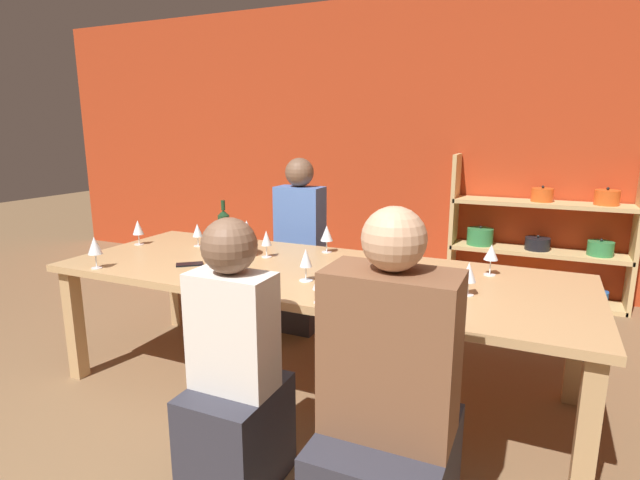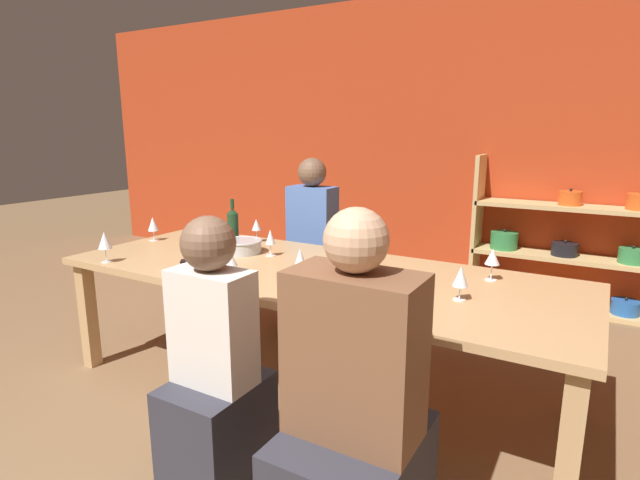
% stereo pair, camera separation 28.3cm
% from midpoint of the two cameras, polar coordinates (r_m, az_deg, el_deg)
% --- Properties ---
extents(wall_back_red, '(8.80, 0.06, 2.70)m').
position_cam_midpoint_polar(wall_back_red, '(4.93, 9.46, 10.84)').
color(wall_back_red, '#B23819').
rests_on(wall_back_red, ground_plane).
extents(shelf_unit, '(1.48, 0.30, 1.27)m').
position_cam_midpoint_polar(shelf_unit, '(4.67, 22.10, -0.76)').
color(shelf_unit, tan).
rests_on(shelf_unit, ground_plane).
extents(dining_table, '(2.90, 1.08, 0.72)m').
position_cam_midpoint_polar(dining_table, '(2.80, -3.75, -4.73)').
color(dining_table, tan).
rests_on(dining_table, ground_plane).
extents(mixing_bowl, '(0.26, 0.26, 0.08)m').
position_cam_midpoint_polar(mixing_bowl, '(3.16, -12.12, -0.89)').
color(mixing_bowl, '#B7BABC').
rests_on(mixing_bowl, dining_table).
extents(wine_bottle_green, '(0.07, 0.07, 0.32)m').
position_cam_midpoint_polar(wine_bottle_green, '(3.34, -13.31, 1.28)').
color(wine_bottle_green, '#19381E').
rests_on(wine_bottle_green, dining_table).
extents(wine_glass_white_a, '(0.08, 0.08, 0.18)m').
position_cam_midpoint_polar(wine_glass_white_a, '(3.10, -26.78, -0.69)').
color(wine_glass_white_a, white).
rests_on(wine_glass_white_a, dining_table).
extents(wine_glass_white_b, '(0.07, 0.07, 0.16)m').
position_cam_midpoint_polar(wine_glass_white_b, '(2.39, 13.44, -3.76)').
color(wine_glass_white_b, white).
rests_on(wine_glass_white_b, dining_table).
extents(wine_glass_white_c, '(0.06, 0.06, 0.17)m').
position_cam_midpoint_polar(wine_glass_white_c, '(3.05, -8.80, 0.06)').
color(wine_glass_white_c, white).
rests_on(wine_glass_white_c, dining_table).
extents(wine_glass_empty_a, '(0.07, 0.07, 0.15)m').
position_cam_midpoint_polar(wine_glass_empty_a, '(2.59, -12.80, -2.46)').
color(wine_glass_empty_a, white).
rests_on(wine_glass_empty_a, dining_table).
extents(wine_glass_white_d, '(0.07, 0.07, 0.17)m').
position_cam_midpoint_polar(wine_glass_white_d, '(2.55, -4.80, -2.24)').
color(wine_glass_white_d, white).
rests_on(wine_glass_white_d, dining_table).
extents(wine_glass_red_a, '(0.08, 0.08, 0.17)m').
position_cam_midpoint_polar(wine_glass_red_a, '(2.75, 16.25, -1.51)').
color(wine_glass_red_a, white).
rests_on(wine_glass_red_a, dining_table).
extents(wine_glass_empty_b, '(0.07, 0.07, 0.15)m').
position_cam_midpoint_polar(wine_glass_empty_b, '(2.23, -3.59, -4.69)').
color(wine_glass_empty_b, white).
rests_on(wine_glass_empty_b, dining_table).
extents(wine_glass_empty_c, '(0.07, 0.07, 0.17)m').
position_cam_midpoint_polar(wine_glass_empty_c, '(3.62, -22.22, 1.27)').
color(wine_glass_empty_c, white).
rests_on(wine_glass_empty_c, dining_table).
extents(wine_glass_white_e, '(0.08, 0.08, 0.17)m').
position_cam_midpoint_polar(wine_glass_white_e, '(3.14, -1.80, 0.66)').
color(wine_glass_white_e, white).
rests_on(wine_glass_white_e, dining_table).
extents(wine_glass_white_f, '(0.07, 0.07, 0.16)m').
position_cam_midpoint_polar(wine_glass_white_f, '(3.44, -10.73, 1.44)').
color(wine_glass_white_f, white).
rests_on(wine_glass_white_f, dining_table).
extents(wine_glass_red_b, '(0.07, 0.07, 0.15)m').
position_cam_midpoint_polar(wine_glass_red_b, '(3.44, -16.13, 0.97)').
color(wine_glass_red_b, white).
rests_on(wine_glass_red_b, dining_table).
extents(cell_phone, '(0.16, 0.15, 0.01)m').
position_cam_midpoint_polar(cell_phone, '(3.00, -17.33, -2.70)').
color(cell_phone, black).
rests_on(cell_phone, dining_table).
extents(person_near_a, '(0.34, 0.43, 1.16)m').
position_cam_midpoint_polar(person_near_a, '(2.19, -13.51, -16.26)').
color(person_near_a, '#2D2D38').
rests_on(person_near_a, ground_plane).
extents(person_far_a, '(0.35, 0.44, 1.28)m').
position_cam_midpoint_polar(person_far_a, '(3.79, -4.40, -2.76)').
color(person_far_a, '#2D2D38').
rests_on(person_far_a, ground_plane).
extents(person_near_b, '(0.45, 0.56, 1.25)m').
position_cam_midpoint_polar(person_near_b, '(1.88, 3.19, -20.96)').
color(person_near_b, '#2D2D38').
rests_on(person_near_b, ground_plane).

